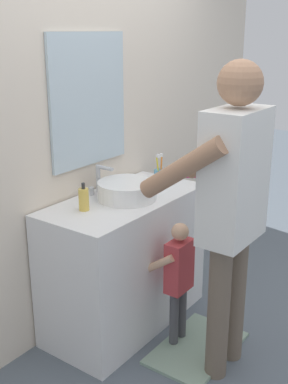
{
  "coord_description": "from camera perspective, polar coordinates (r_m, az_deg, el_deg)",
  "views": [
    {
      "loc": [
        -2.25,
        -1.48,
        1.87
      ],
      "look_at": [
        0.0,
        0.15,
        0.94
      ],
      "focal_mm": 45.75,
      "sensor_mm": 36.0,
      "label": 1
    }
  ],
  "objects": [
    {
      "name": "ground_plane",
      "position": [
        3.28,
        2.21,
        -16.34
      ],
      "size": [
        14.0,
        14.0,
        0.0
      ],
      "primitive_type": "plane",
      "color": "slate"
    },
    {
      "name": "back_wall",
      "position": [
        3.12,
        -7.08,
        8.74
      ],
      "size": [
        4.4,
        0.1,
        2.7
      ],
      "color": "beige",
      "rests_on": "ground"
    },
    {
      "name": "vanity_cabinet",
      "position": [
        3.21,
        -2.19,
        -8.11
      ],
      "size": [
        1.12,
        0.54,
        0.87
      ],
      "primitive_type": "cube",
      "color": "white",
      "rests_on": "ground"
    },
    {
      "name": "sink_basin",
      "position": [
        3.01,
        -2.01,
        0.22
      ],
      "size": [
        0.36,
        0.36,
        0.11
      ],
      "color": "white",
      "rests_on": "vanity_cabinet"
    },
    {
      "name": "faucet",
      "position": [
        3.13,
        -5.19,
        1.38
      ],
      "size": [
        0.18,
        0.14,
        0.18
      ],
      "color": "#B7BABF",
      "rests_on": "vanity_cabinet"
    },
    {
      "name": "toothbrush_cup",
      "position": [
        3.32,
        1.79,
        1.92
      ],
      "size": [
        0.07,
        0.07,
        0.21
      ],
      "color": "#4C8EB2",
      "rests_on": "vanity_cabinet"
    },
    {
      "name": "soap_bottle",
      "position": [
        2.84,
        -7.04,
        -0.83
      ],
      "size": [
        0.06,
        0.06,
        0.17
      ],
      "color": "gold",
      "rests_on": "vanity_cabinet"
    },
    {
      "name": "bath_mat",
      "position": [
        3.17,
        6.16,
        -17.63
      ],
      "size": [
        0.64,
        0.4,
        0.02
      ],
      "primitive_type": "cube",
      "color": "gray",
      "rests_on": "ground"
    },
    {
      "name": "child_toddler",
      "position": [
        2.98,
        3.98,
        -9.4
      ],
      "size": [
        0.25,
        0.25,
        0.8
      ],
      "color": "#47474C",
      "rests_on": "ground"
    },
    {
      "name": "adult_parent",
      "position": [
        2.59,
        10.04,
        -0.43
      ],
      "size": [
        0.54,
        0.57,
        1.74
      ],
      "color": "#6B5B4C",
      "rests_on": "ground"
    }
  ]
}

